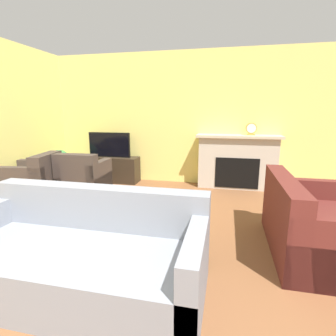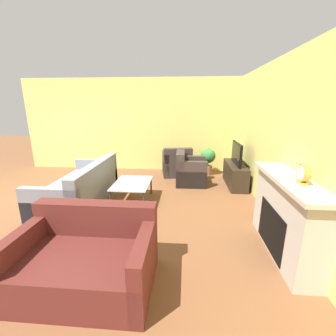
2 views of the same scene
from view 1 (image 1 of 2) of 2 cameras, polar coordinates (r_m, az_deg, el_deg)
wall_back at (r=5.58m, az=2.04°, el=10.60°), size 8.35×0.06×2.70m
fireplace at (r=5.36m, az=14.81°, el=1.60°), size 1.62×0.41×1.06m
tv_stand at (r=5.86m, az=-12.37°, el=-0.23°), size 1.24×0.39×0.54m
tv at (r=5.77m, az=-12.63°, el=4.96°), size 0.92×0.06×0.53m
couch_sectional at (r=2.49m, az=-18.11°, el=-17.98°), size 2.10×0.98×0.82m
couch_loveseat at (r=3.28m, az=29.28°, el=-11.29°), size 0.97×1.45×0.82m
armchair_by_window at (r=5.02m, az=-27.15°, el=-3.05°), size 0.89×0.89×0.82m
armchair_accent at (r=4.87m, az=-17.86°, el=-2.66°), size 0.74×0.75×0.82m
coffee_table at (r=3.33m, az=-10.40°, el=-7.93°), size 0.97×0.71×0.41m
potted_plant at (r=5.72m, az=-22.51°, el=0.80°), size 0.41×0.41×0.76m
mantel_clock at (r=5.31m, az=17.66°, el=8.15°), size 0.21×0.07×0.24m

